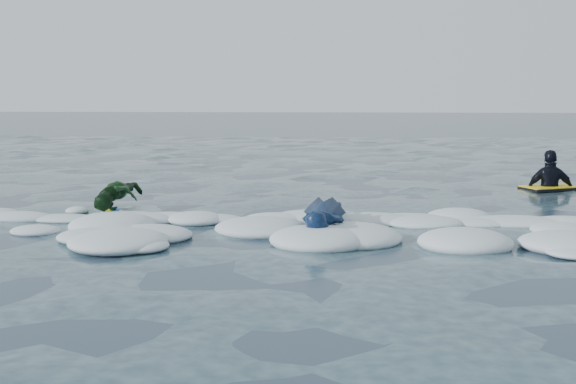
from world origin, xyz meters
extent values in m
plane|color=#172738|center=(0.00, 0.00, 0.00)|extent=(120.00, 120.00, 0.00)
cube|color=black|center=(0.43, 0.45, 0.04)|extent=(0.67, 1.12, 0.05)
cube|color=yellow|center=(0.43, 0.45, 0.07)|extent=(0.65, 1.09, 0.02)
imported|color=navy|center=(0.43, 0.70, 0.24)|extent=(0.70, 1.65, 0.39)
cube|color=black|center=(-2.68, 1.68, 0.03)|extent=(0.54, 0.89, 0.04)
cube|color=yellow|center=(-2.68, 1.68, 0.06)|extent=(0.52, 0.88, 0.02)
cube|color=#1651A8|center=(-2.68, 1.68, 0.07)|extent=(0.22, 0.83, 0.01)
imported|color=#0F3910|center=(-2.68, 1.88, 0.27)|extent=(0.66, 1.31, 0.49)
cube|color=black|center=(4.58, 5.27, 0.04)|extent=(1.22, 0.99, 0.05)
cube|color=yellow|center=(4.58, 5.27, 0.07)|extent=(1.20, 0.96, 0.02)
imported|color=black|center=(4.58, 5.27, -0.04)|extent=(0.95, 0.41, 1.61)
camera|label=1|loc=(0.70, -8.58, 1.82)|focal=45.00mm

